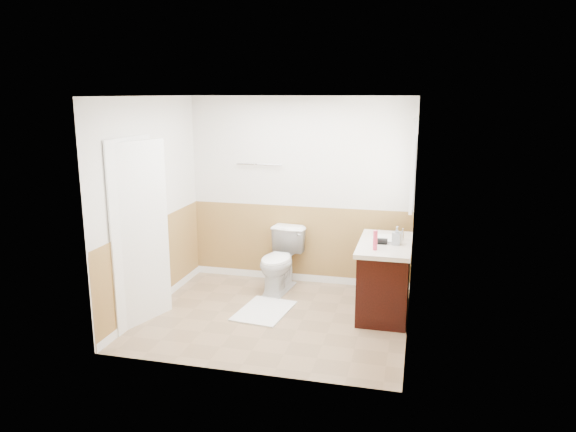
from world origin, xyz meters
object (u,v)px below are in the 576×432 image
(vanity_cabinet, at_px, (385,280))
(lotion_bottle, at_px, (375,240))
(toilet, at_px, (280,261))
(soap_dispenser, at_px, (397,236))
(bath_mat, at_px, (264,311))

(vanity_cabinet, bearing_deg, lotion_bottle, -106.65)
(toilet, distance_m, vanity_cabinet, 1.43)
(toilet, distance_m, lotion_bottle, 1.58)
(toilet, height_order, lotion_bottle, lotion_bottle)
(vanity_cabinet, relative_size, lotion_bottle, 5.00)
(vanity_cabinet, relative_size, soap_dispenser, 5.21)
(bath_mat, xyz_separation_m, lotion_bottle, (1.27, 0.01, 0.95))
(vanity_cabinet, bearing_deg, bath_mat, -165.93)
(soap_dispenser, bearing_deg, bath_mat, -169.11)
(toilet, xyz_separation_m, bath_mat, (0.00, -0.75, -0.39))
(bath_mat, distance_m, lotion_bottle, 1.59)
(vanity_cabinet, height_order, lotion_bottle, lotion_bottle)
(bath_mat, distance_m, vanity_cabinet, 1.47)
(lotion_bottle, xyz_separation_m, soap_dispenser, (0.22, 0.28, -0.00))
(vanity_cabinet, distance_m, lotion_bottle, 0.66)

